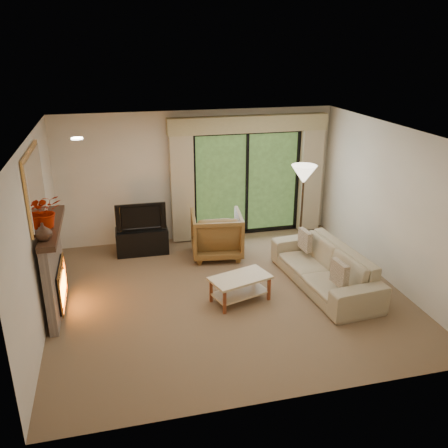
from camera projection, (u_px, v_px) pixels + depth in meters
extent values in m
plane|color=brown|center=(228.00, 294.00, 7.66)|extent=(5.50, 5.50, 0.00)
plane|color=white|center=(229.00, 133.00, 6.73)|extent=(5.50, 5.50, 0.00)
plane|color=beige|center=(198.00, 176.00, 9.46)|extent=(5.00, 0.00, 5.00)
plane|color=beige|center=(287.00, 300.00, 4.93)|extent=(5.00, 0.00, 5.00)
plane|color=beige|center=(37.00, 235.00, 6.59)|extent=(0.00, 5.00, 5.00)
plane|color=beige|center=(390.00, 205.00, 7.80)|extent=(0.00, 5.00, 5.00)
cube|color=tan|center=(182.00, 184.00, 9.28)|extent=(0.45, 0.18, 2.35)
cube|color=tan|center=(310.00, 176.00, 9.87)|extent=(0.45, 0.18, 2.35)
cube|color=tan|center=(249.00, 124.00, 9.19)|extent=(3.20, 0.24, 0.32)
cube|color=black|center=(142.00, 241.00, 9.08)|extent=(0.98, 0.46, 0.49)
imported|color=black|center=(141.00, 216.00, 8.89)|extent=(0.93, 0.14, 0.54)
imported|color=brown|center=(217.00, 234.00, 8.90)|extent=(1.03, 1.05, 0.86)
imported|color=tan|center=(324.00, 267.00, 7.81)|extent=(1.09, 2.37, 0.67)
cube|color=brown|center=(339.00, 273.00, 7.11)|extent=(0.13, 0.38, 0.37)
cube|color=brown|center=(305.00, 240.00, 8.31)|extent=(0.13, 0.37, 0.36)
imported|color=#3A2418|center=(43.00, 231.00, 6.21)|extent=(0.28, 0.28, 0.24)
imported|color=#AD1E03|center=(46.00, 211.00, 6.60)|extent=(0.50, 0.46, 0.48)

